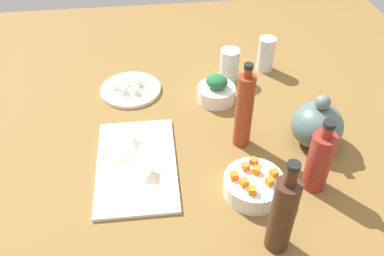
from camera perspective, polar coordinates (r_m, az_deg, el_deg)
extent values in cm
cube|color=brown|center=(120.33, 0.00, -2.34)|extent=(190.00, 190.00, 3.00)
cube|color=white|center=(112.83, -7.73, -5.05)|extent=(35.43, 21.93, 1.00)
cylinder|color=white|center=(139.78, -8.53, 5.31)|extent=(20.16, 20.16, 1.20)
cylinder|color=white|center=(133.27, 3.39, 4.80)|extent=(12.17, 12.17, 5.13)
cylinder|color=white|center=(105.13, 8.56, -7.94)|extent=(15.24, 15.24, 5.08)
ellipsoid|color=#4F6866|center=(120.11, 17.01, 0.38)|extent=(15.01, 14.38, 12.66)
sphere|color=slate|center=(115.31, 17.78, 3.40)|extent=(4.20, 4.20, 4.20)
cylinder|color=#4F6866|center=(114.82, 18.24, -1.08)|extent=(5.38, 2.00, 3.93)
cylinder|color=#422819|center=(90.49, 12.44, -11.91)|extent=(5.41, 5.41, 20.40)
cylinder|color=#422819|center=(81.13, 13.69, -6.55)|extent=(2.43, 2.43, 4.50)
cylinder|color=black|center=(79.11, 14.01, -5.15)|extent=(2.70, 2.70, 1.20)
cylinder|color=maroon|center=(112.43, 7.25, 2.26)|extent=(4.83, 4.83, 22.63)
cylinder|color=maroon|center=(105.09, 7.82, 7.64)|extent=(2.17, 2.17, 2.61)
cylinder|color=black|center=(104.07, 7.92, 8.52)|extent=(2.42, 2.42, 1.20)
cylinder|color=maroon|center=(106.14, 17.25, -4.55)|extent=(6.02, 6.02, 16.82)
cylinder|color=maroon|center=(99.56, 18.37, -0.48)|extent=(2.71, 2.71, 3.23)
cylinder|color=black|center=(98.19, 18.63, 0.49)|extent=(3.01, 3.01, 1.20)
cylinder|color=white|center=(148.95, 10.25, 10.08)|extent=(5.86, 5.86, 12.32)
cylinder|color=white|center=(142.75, 5.25, 8.81)|extent=(6.65, 6.65, 10.99)
cube|color=orange|center=(104.57, 7.45, -5.34)|extent=(2.15, 2.15, 1.80)
cube|color=orange|center=(104.09, 8.96, -5.82)|extent=(2.48, 2.48, 1.80)
cube|color=orange|center=(102.07, 5.88, -6.64)|extent=(1.93, 1.93, 1.80)
cube|color=orange|center=(106.12, 8.61, -4.63)|extent=(2.54, 2.54, 1.80)
cube|color=orange|center=(104.10, 11.35, -6.22)|extent=(2.18, 2.18, 1.80)
cube|color=orange|center=(99.47, 8.39, -8.60)|extent=(2.13, 2.13, 1.80)
cube|color=orange|center=(100.86, 7.26, -7.54)|extent=(2.17, 2.17, 1.80)
cube|color=orange|center=(102.09, 10.78, -7.32)|extent=(2.32, 2.32, 1.80)
ellipsoid|color=#226A35|center=(130.53, 3.48, 6.48)|extent=(9.42, 9.52, 4.38)
cube|color=white|center=(136.94, -9.47, 5.22)|extent=(3.11, 3.11, 2.20)
cube|color=white|center=(140.49, -8.94, 6.31)|extent=(2.66, 2.66, 2.20)
cube|color=silver|center=(139.61, -7.43, 6.23)|extent=(3.03, 3.03, 2.20)
cube|color=#EEF4CB|center=(136.18, -7.91, 5.19)|extent=(3.02, 3.02, 2.20)
cube|color=white|center=(139.49, -10.45, 5.83)|extent=(2.30, 2.30, 2.20)
pyramid|color=beige|center=(113.56, -9.53, -3.80)|extent=(6.35, 6.27, 2.16)
pyramid|color=beige|center=(117.23, -8.29, -1.90)|extent=(5.68, 5.50, 2.18)
pyramid|color=beige|center=(107.00, -5.61, -6.50)|extent=(5.65, 5.65, 3.00)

